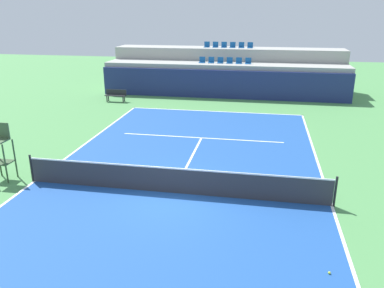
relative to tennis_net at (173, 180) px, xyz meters
name	(u,v)px	position (x,y,z in m)	size (l,w,h in m)	color
ground_plane	(173,193)	(0.00, 0.00, -0.51)	(80.00, 80.00, 0.00)	#4C8C4C
court_surface	(173,193)	(0.00, 0.00, -0.50)	(11.00, 24.00, 0.01)	#1E4C99
baseline_far	(215,111)	(0.00, 11.95, -0.50)	(11.00, 0.10, 0.00)	white
sideline_left	(34,181)	(-5.45, 0.00, -0.50)	(0.10, 24.00, 0.00)	white
sideline_right	(332,206)	(5.45, 0.00, -0.50)	(0.10, 24.00, 0.00)	white
service_line_far	(202,138)	(0.00, 6.40, -0.50)	(8.26, 0.10, 0.00)	white
centre_service_line	(190,160)	(0.00, 3.20, -0.50)	(0.10, 6.40, 0.00)	white
back_wall	(222,84)	(0.00, 15.98, 0.52)	(18.22, 0.30, 2.06)	navy
stands_tier_lower	(224,79)	(0.00, 17.33, 0.68)	(18.22, 2.40, 2.38)	#9E9E99
stands_tier_upper	(228,68)	(0.00, 19.73, 1.15)	(18.22, 2.40, 3.32)	#9E9E99
seating_row_lower	(225,61)	(0.00, 17.43, 2.00)	(3.92, 0.44, 0.44)	#145193
seating_row_upper	(228,46)	(0.00, 19.83, 2.94)	(3.92, 0.44, 0.44)	#145193
tennis_net	(173,180)	(0.00, 0.00, 0.00)	(11.08, 0.08, 1.07)	black
umpire_chair	(1,150)	(-6.70, 0.06, 0.68)	(0.76, 0.66, 2.20)	#334C2D
player_bench	(116,95)	(-7.32, 13.53, 0.00)	(1.50, 0.40, 0.85)	#232328
tennis_ball_1	(329,273)	(4.84, -3.71, -0.47)	(0.07, 0.07, 0.07)	#CCE033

